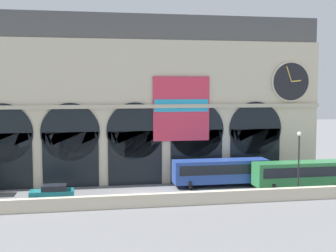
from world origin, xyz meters
TOP-DOWN VIEW (x-y plane):
  - ground_plane at (0.00, 0.00)m, footprint 200.00×200.00m
  - quay_parapet_wall at (0.00, -5.15)m, footprint 90.00×0.70m
  - station_building at (0.04, 7.32)m, footprint 45.71×5.09m
  - car_midwest at (-9.05, -0.77)m, footprint 4.40×2.22m
  - bus_mideast at (9.58, 2.34)m, footprint 11.00×3.25m
  - bus_east at (18.17, -0.65)m, footprint 11.00×3.25m
  - street_lamp_quayside at (15.92, -4.35)m, footprint 0.44×0.44m

SIDE VIEW (x-z plane):
  - ground_plane at x=0.00m, z-range 0.00..0.00m
  - quay_parapet_wall at x=0.00m, z-range 0.00..1.27m
  - car_midwest at x=-9.05m, z-range 0.03..1.58m
  - bus_mideast at x=9.58m, z-range 0.23..3.33m
  - bus_east at x=18.17m, z-range 0.23..3.33m
  - street_lamp_quayside at x=15.92m, z-range 0.96..7.86m
  - station_building at x=0.04m, z-range -0.26..19.70m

